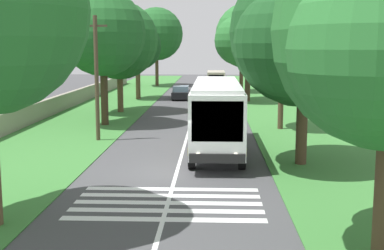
{
  "coord_description": "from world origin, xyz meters",
  "views": [
    {
      "loc": [
        -22.2,
        -1.6,
        5.61
      ],
      "look_at": [
        3.86,
        -0.54,
        1.6
      ],
      "focal_mm": 48.17,
      "sensor_mm": 36.0,
      "label": 1
    }
  ],
  "objects_px": {
    "roadside_tree_left_3": "(156,35)",
    "roadside_tree_right_3": "(240,38)",
    "roadside_tree_right_1": "(300,36)",
    "trailing_car_0": "(214,104)",
    "roadside_tree_right_2": "(384,38)",
    "trailing_minibus_0": "(216,79)",
    "roadside_tree_left_1": "(137,47)",
    "utility_pole": "(97,76)",
    "coach_bus": "(217,112)",
    "trailing_car_1": "(181,93)",
    "roadside_tree_right_4": "(246,38)",
    "roadside_tree_right_0": "(281,6)",
    "roadside_tree_left_0": "(102,35)",
    "roadside_tree_left_4": "(116,43)"
  },
  "relations": [
    {
      "from": "roadside_tree_left_0",
      "to": "roadside_tree_left_3",
      "type": "height_order",
      "value": "roadside_tree_left_3"
    },
    {
      "from": "roadside_tree_right_3",
      "to": "roadside_tree_left_4",
      "type": "bearing_deg",
      "value": 150.34
    },
    {
      "from": "trailing_car_1",
      "to": "roadside_tree_right_4",
      "type": "distance_m",
      "value": 9.03
    },
    {
      "from": "trailing_car_0",
      "to": "utility_pole",
      "type": "distance_m",
      "value": 16.29
    },
    {
      "from": "roadside_tree_right_1",
      "to": "utility_pole",
      "type": "relative_size",
      "value": 1.32
    },
    {
      "from": "roadside_tree_right_2",
      "to": "roadside_tree_right_4",
      "type": "height_order",
      "value": "roadside_tree_right_4"
    },
    {
      "from": "roadside_tree_left_0",
      "to": "trailing_car_1",
      "type": "bearing_deg",
      "value": -13.78
    },
    {
      "from": "trailing_car_0",
      "to": "trailing_car_1",
      "type": "bearing_deg",
      "value": 19.33
    },
    {
      "from": "trailing_minibus_0",
      "to": "roadside_tree_left_4",
      "type": "height_order",
      "value": "roadside_tree_left_4"
    },
    {
      "from": "roadside_tree_left_4",
      "to": "roadside_tree_right_0",
      "type": "relative_size",
      "value": 0.84
    },
    {
      "from": "utility_pole",
      "to": "roadside_tree_right_2",
      "type": "bearing_deg",
      "value": -146.26
    },
    {
      "from": "trailing_minibus_0",
      "to": "roadside_tree_right_1",
      "type": "xyz_separation_m",
      "value": [
        -39.27,
        -3.64,
        4.51
      ]
    },
    {
      "from": "trailing_car_0",
      "to": "roadside_tree_left_0",
      "type": "distance_m",
      "value": 12.72
    },
    {
      "from": "trailing_car_0",
      "to": "roadside_tree_right_4",
      "type": "height_order",
      "value": "roadside_tree_right_4"
    },
    {
      "from": "roadside_tree_left_3",
      "to": "roadside_tree_right_3",
      "type": "height_order",
      "value": "roadside_tree_left_3"
    },
    {
      "from": "roadside_tree_right_2",
      "to": "roadside_tree_right_4",
      "type": "xyz_separation_m",
      "value": [
        38.99,
        1.03,
        0.6
      ]
    },
    {
      "from": "roadside_tree_right_4",
      "to": "utility_pole",
      "type": "xyz_separation_m",
      "value": [
        -22.29,
        10.13,
        -2.56
      ]
    },
    {
      "from": "roadside_tree_right_1",
      "to": "roadside_tree_right_3",
      "type": "relative_size",
      "value": 1.01
    },
    {
      "from": "trailing_car_0",
      "to": "roadside_tree_right_3",
      "type": "xyz_separation_m",
      "value": [
        18.77,
        -3.19,
        5.9
      ]
    },
    {
      "from": "roadside_tree_left_3",
      "to": "roadside_tree_left_4",
      "type": "relative_size",
      "value": 1.17
    },
    {
      "from": "roadside_tree_right_1",
      "to": "roadside_tree_right_3",
      "type": "height_order",
      "value": "roadside_tree_right_1"
    },
    {
      "from": "trailing_minibus_0",
      "to": "roadside_tree_left_3",
      "type": "xyz_separation_m",
      "value": [
        9.14,
        8.42,
        5.55
      ]
    },
    {
      "from": "roadside_tree_left_3",
      "to": "roadside_tree_left_1",
      "type": "bearing_deg",
      "value": -179.94
    },
    {
      "from": "trailing_car_1",
      "to": "roadside_tree_left_0",
      "type": "xyz_separation_m",
      "value": [
        -18.08,
        4.44,
        5.68
      ]
    },
    {
      "from": "trailing_car_0",
      "to": "roadside_tree_left_1",
      "type": "height_order",
      "value": "roadside_tree_left_1"
    },
    {
      "from": "roadside_tree_left_4",
      "to": "roadside_tree_right_2",
      "type": "height_order",
      "value": "roadside_tree_left_4"
    },
    {
      "from": "trailing_minibus_0",
      "to": "roadside_tree_right_2",
      "type": "bearing_deg",
      "value": -175.5
    },
    {
      "from": "trailing_car_0",
      "to": "roadside_tree_right_2",
      "type": "height_order",
      "value": "roadside_tree_right_2"
    },
    {
      "from": "trailing_car_0",
      "to": "roadside_tree_right_3",
      "type": "bearing_deg",
      "value": -9.66
    },
    {
      "from": "roadside_tree_right_1",
      "to": "trailing_car_0",
      "type": "bearing_deg",
      "value": 10.97
    },
    {
      "from": "coach_bus",
      "to": "roadside_tree_right_2",
      "type": "bearing_deg",
      "value": -163.33
    },
    {
      "from": "roadside_tree_left_3",
      "to": "utility_pole",
      "type": "relative_size",
      "value": 1.49
    },
    {
      "from": "trailing_car_1",
      "to": "trailing_minibus_0",
      "type": "relative_size",
      "value": 0.72
    },
    {
      "from": "roadside_tree_right_1",
      "to": "roadside_tree_right_0",
      "type": "bearing_deg",
      "value": -2.51
    },
    {
      "from": "roadside_tree_left_1",
      "to": "roadside_tree_left_4",
      "type": "relative_size",
      "value": 0.87
    },
    {
      "from": "roadside_tree_right_4",
      "to": "roadside_tree_left_3",
      "type": "bearing_deg",
      "value": 29.24
    },
    {
      "from": "trailing_car_0",
      "to": "roadside_tree_left_3",
      "type": "distance_m",
      "value": 29.98
    },
    {
      "from": "coach_bus",
      "to": "roadside_tree_left_1",
      "type": "relative_size",
      "value": 1.38
    },
    {
      "from": "utility_pole",
      "to": "roadside_tree_left_4",
      "type": "bearing_deg",
      "value": 5.42
    },
    {
      "from": "roadside_tree_right_4",
      "to": "roadside_tree_left_4",
      "type": "bearing_deg",
      "value": 128.59
    },
    {
      "from": "roadside_tree_left_4",
      "to": "roadside_tree_right_4",
      "type": "relative_size",
      "value": 0.94
    },
    {
      "from": "roadside_tree_right_2",
      "to": "trailing_minibus_0",
      "type": "bearing_deg",
      "value": 4.5
    },
    {
      "from": "coach_bus",
      "to": "roadside_tree_right_0",
      "type": "relative_size",
      "value": 1.01
    },
    {
      "from": "roadside_tree_right_1",
      "to": "roadside_tree_left_3",
      "type": "bearing_deg",
      "value": 13.99
    },
    {
      "from": "roadside_tree_left_1",
      "to": "roadside_tree_right_1",
      "type": "bearing_deg",
      "value": -158.33
    },
    {
      "from": "coach_bus",
      "to": "roadside_tree_left_3",
      "type": "height_order",
      "value": "roadside_tree_left_3"
    },
    {
      "from": "roadside_tree_left_3",
      "to": "roadside_tree_right_3",
      "type": "distance_m",
      "value": 14.7
    },
    {
      "from": "utility_pole",
      "to": "coach_bus",
      "type": "bearing_deg",
      "value": -112.85
    },
    {
      "from": "trailing_car_0",
      "to": "utility_pole",
      "type": "bearing_deg",
      "value": 154.33
    },
    {
      "from": "roadside_tree_right_0",
      "to": "utility_pole",
      "type": "bearing_deg",
      "value": 113.0
    }
  ]
}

